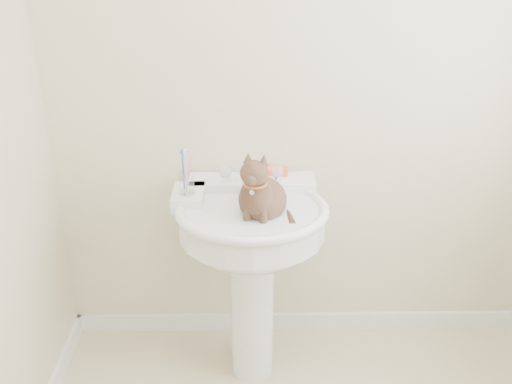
{
  "coord_description": "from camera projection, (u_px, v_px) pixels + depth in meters",
  "views": [
    {
      "loc": [
        -0.25,
        -1.21,
        1.84
      ],
      "look_at": [
        -0.22,
        0.78,
        0.91
      ],
      "focal_mm": 40.0,
      "sensor_mm": 36.0,
      "label": 1
    }
  ],
  "objects": [
    {
      "name": "pedestal_sink",
      "position": [
        251.0,
        240.0,
        2.32
      ],
      "size": [
        0.63,
        0.62,
        0.86
      ],
      "color": "white",
      "rests_on": "floor"
    },
    {
      "name": "toothbrush_cup",
      "position": [
        187.0,
        183.0,
        2.26
      ],
      "size": [
        0.07,
        0.07,
        0.19
      ],
      "rotation": [
        0.0,
        0.0,
        0.14
      ],
      "color": "silver",
      "rests_on": "pedestal_sink"
    },
    {
      "name": "wall_back",
      "position": [
        308.0,
        83.0,
        2.34
      ],
      "size": [
        2.2,
        0.0,
        2.5
      ],
      "primitive_type": null,
      "color": "beige",
      "rests_on": "ground"
    },
    {
      "name": "cat",
      "position": [
        262.0,
        196.0,
        2.18
      ],
      "size": [
        0.21,
        0.26,
        0.38
      ],
      "rotation": [
        0.0,
        0.0,
        -0.32
      ],
      "color": "brown",
      "rests_on": "pedestal_sink"
    },
    {
      "name": "faucet",
      "position": [
        251.0,
        173.0,
        2.36
      ],
      "size": [
        0.28,
        0.12,
        0.14
      ],
      "color": "silver",
      "rests_on": "pedestal_sink"
    },
    {
      "name": "soap_bar",
      "position": [
        277.0,
        171.0,
        2.46
      ],
      "size": [
        0.1,
        0.07,
        0.03
      ],
      "primitive_type": "cube",
      "rotation": [
        0.0,
        0.0,
        -0.11
      ],
      "color": "#FB4933",
      "rests_on": "pedestal_sink"
    },
    {
      "name": "baseboard_back",
      "position": [
        299.0,
        321.0,
        2.85
      ],
      "size": [
        2.2,
        0.02,
        0.09
      ],
      "primitive_type": "cube",
      "color": "white",
      "rests_on": "floor"
    }
  ]
}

